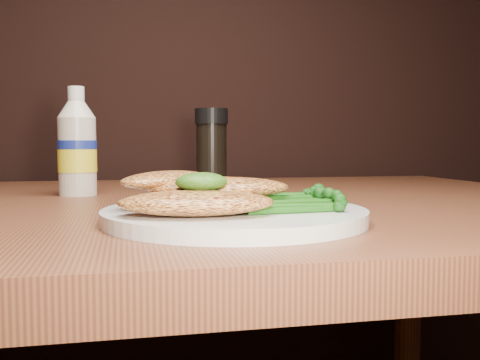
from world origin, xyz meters
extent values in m
cylinder|color=white|center=(0.04, 0.84, 0.76)|extent=(0.25, 0.25, 0.01)
ellipsoid|color=#EF9D4C|center=(0.00, 0.79, 0.77)|extent=(0.14, 0.09, 0.02)
ellipsoid|color=#EF9D4C|center=(0.03, 0.84, 0.78)|extent=(0.14, 0.08, 0.02)
ellipsoid|color=#EF9D4C|center=(-0.02, 0.87, 0.79)|extent=(0.12, 0.13, 0.02)
ellipsoid|color=black|center=(0.00, 0.81, 0.79)|extent=(0.05, 0.04, 0.02)
camera|label=1|loc=(-0.06, 0.33, 0.83)|focal=40.54mm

